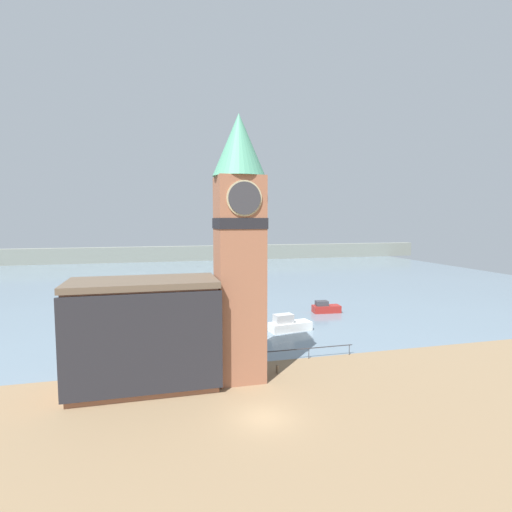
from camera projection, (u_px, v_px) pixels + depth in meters
name	position (u px, v px, depth m)	size (l,w,h in m)	color
ground_plane	(264.00, 418.00, 27.97)	(160.00, 160.00, 0.00)	#846B4C
water	(185.00, 277.00, 96.18)	(160.00, 120.00, 0.00)	slate
far_shoreline	(176.00, 254.00, 134.53)	(180.00, 3.00, 5.00)	gray
pier_railing	(309.00, 349.00, 39.85)	(9.50, 0.08, 1.09)	#333338
clock_tower	(239.00, 241.00, 34.09)	(4.50, 4.50, 22.71)	#935B42
pier_building	(144.00, 334.00, 32.79)	(12.03, 6.02, 8.99)	#935B42
boat_near	(289.00, 325.00, 49.83)	(5.55, 2.79, 2.19)	silver
boat_far	(326.00, 308.00, 59.80)	(4.23, 2.17, 1.78)	maroon
mooring_bollard_near	(277.00, 368.00, 36.15)	(0.26, 0.26, 0.77)	brown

